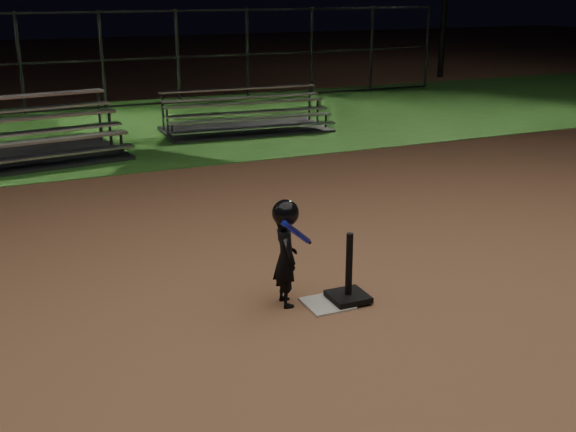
# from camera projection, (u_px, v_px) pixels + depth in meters

# --- Properties ---
(ground) EXTENTS (80.00, 80.00, 0.00)m
(ground) POSITION_uv_depth(u_px,v_px,m) (327.00, 305.00, 7.11)
(ground) COLOR #956443
(ground) RESTS_ON ground
(grass_strip) EXTENTS (60.00, 8.00, 0.01)m
(grass_strip) POSITION_uv_depth(u_px,v_px,m) (129.00, 129.00, 15.80)
(grass_strip) COLOR #29601F
(grass_strip) RESTS_ON ground
(home_plate) EXTENTS (0.45, 0.45, 0.02)m
(home_plate) POSITION_uv_depth(u_px,v_px,m) (327.00, 304.00, 7.10)
(home_plate) COLOR beige
(home_plate) RESTS_ON ground
(batting_tee) EXTENTS (0.38, 0.38, 0.72)m
(batting_tee) POSITION_uv_depth(u_px,v_px,m) (348.00, 288.00, 7.13)
(batting_tee) COLOR black
(batting_tee) RESTS_ON home_plate
(child_batter) EXTENTS (0.46, 0.51, 1.11)m
(child_batter) POSITION_uv_depth(u_px,v_px,m) (286.00, 250.00, 6.95)
(child_batter) COLOR black
(child_batter) RESTS_ON ground
(bleacher_right) EXTENTS (3.73, 1.99, 0.89)m
(bleacher_right) POSITION_uv_depth(u_px,v_px,m) (246.00, 123.00, 15.53)
(bleacher_right) COLOR #BBBCC1
(bleacher_right) RESTS_ON ground
(backstop_fence) EXTENTS (20.08, 0.08, 2.50)m
(backstop_fence) POSITION_uv_depth(u_px,v_px,m) (102.00, 60.00, 18.02)
(backstop_fence) COLOR #38383D
(backstop_fence) RESTS_ON ground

